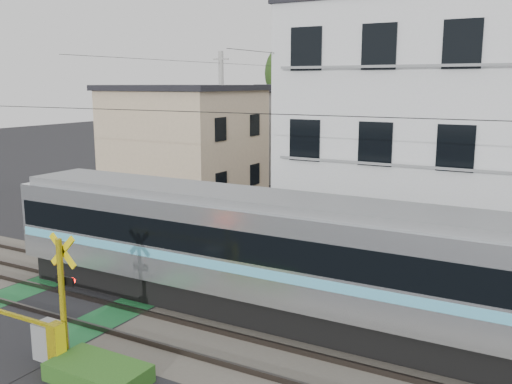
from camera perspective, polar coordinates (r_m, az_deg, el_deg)
The scene contains 11 objects.
ground at distance 18.72m, azimuth -16.44°, elevation -9.60°, with size 120.00×120.00×0.00m, color black.
track_bed at distance 18.71m, azimuth -16.45°, elevation -9.49°, with size 120.00×120.00×0.14m.
crossing_signal_near at distance 14.41m, azimuth -19.86°, elevation -13.07°, with size 4.74×0.65×3.09m.
crossing_signal_far at distance 22.73m, azimuth -14.51°, elevation -4.00°, with size 4.74×0.65×3.09m.
apartment_block at distance 22.06m, azimuth 18.17°, elevation 5.77°, with size 10.20×8.36×9.30m.
houses_row at distance 40.13m, azimuth 11.18°, elevation 6.12°, with size 22.07×31.35×6.80m.
tree_hill at distance 62.89m, azimuth 16.13°, elevation 9.51°, with size 40.00×13.15×11.52m.
catenary at distance 14.15m, azimuth 0.07°, elevation -0.17°, with size 60.00×5.04×7.00m.
utility_poles at distance 37.78m, azimuth 7.93°, elevation 7.22°, with size 7.90×42.00×8.00m.
pedestrian at distance 46.02m, azimuth 13.58°, elevation 3.54°, with size 0.58×0.38×1.59m, color #27232B.
weed_patches at distance 17.44m, azimuth -12.58°, elevation -10.30°, with size 10.25×8.80×0.40m.
Camera 1 is at (12.81, -12.07, 6.39)m, focal length 40.00 mm.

